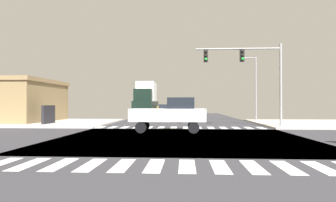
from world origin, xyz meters
TOP-DOWN VIEW (x-y plane):
  - ground at (0.00, 0.00)m, footprint 90.00×90.00m
  - sidewalk_corner_ne at (13.00, 12.00)m, footprint 12.00×12.00m
  - sidewalk_corner_nw at (-13.00, 12.00)m, footprint 12.00×12.00m
  - crosswalk_near at (-0.25, -7.30)m, footprint 13.50×2.00m
  - crosswalk_far at (-0.25, 7.30)m, footprint 13.50×2.00m
  - traffic_signal_mast at (5.24, 7.51)m, footprint 6.92×0.55m
  - street_lamp at (7.52, 15.42)m, footprint 1.78×0.32m
  - bank_building at (-19.07, 12.97)m, footprint 12.44×9.36m
  - pickup_nearside_1 at (-0.81, 3.50)m, footprint 5.10×2.00m
  - sedan_farside_1 at (-2.00, 24.45)m, footprint 1.80×4.30m
  - sedan_crossing_2 at (-5.00, 36.11)m, footprint 1.80×4.30m
  - sedan_leading_4 at (-2.00, 17.14)m, footprint 1.80×4.30m
  - box_truck_trailing_1 at (-5.00, 21.67)m, footprint 2.40×7.20m
  - pickup_middle_2 at (-5.00, 30.26)m, footprint 2.00×5.10m

SIDE VIEW (x-z plane):
  - ground at x=0.00m, z-range -0.05..0.00m
  - crosswalk_near at x=-0.25m, z-range 0.00..0.01m
  - crosswalk_far at x=-0.25m, z-range 0.00..0.01m
  - sidewalk_corner_ne at x=13.00m, z-range 0.00..0.14m
  - sidewalk_corner_nw at x=-13.00m, z-range 0.00..0.14m
  - sedan_farside_1 at x=-2.00m, z-range 0.18..2.06m
  - sedan_crossing_2 at x=-5.00m, z-range 0.18..2.06m
  - sedan_leading_4 at x=-2.00m, z-range 0.18..2.06m
  - pickup_nearside_1 at x=-0.81m, z-range 0.12..2.47m
  - pickup_middle_2 at x=-5.00m, z-range 0.12..2.47m
  - bank_building at x=-19.07m, z-range 0.01..4.45m
  - box_truck_trailing_1 at x=-5.00m, z-range 0.14..4.99m
  - street_lamp at x=7.52m, z-range 0.76..7.77m
  - traffic_signal_mast at x=5.24m, z-range 1.63..8.44m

